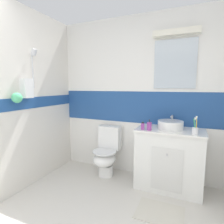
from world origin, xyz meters
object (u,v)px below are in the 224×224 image
sink_basin (170,125)px  soap_dispenser (149,126)px  toilet (107,153)px  perfume_flask_small (143,126)px  toothbrush_cup (195,130)px

sink_basin → soap_dispenser: size_ratio=2.59×
sink_basin → toilet: 1.11m
toilet → perfume_flask_small: perfume_flask_small is taller
sink_basin → soap_dispenser: (-0.25, -0.19, -0.01)m
toilet → toothbrush_cup: toothbrush_cup is taller
toilet → soap_dispenser: soap_dispenser is taller
toothbrush_cup → perfume_flask_small: 0.64m
toothbrush_cup → perfume_flask_small: (-0.64, 0.00, -0.01)m
toothbrush_cup → perfume_flask_small: size_ratio=2.12×
toothbrush_cup → soap_dispenser: 0.56m
sink_basin → toilet: size_ratio=0.48×
perfume_flask_small → toothbrush_cup: bearing=-0.3°
toothbrush_cup → soap_dispenser: size_ratio=1.52×
sink_basin → toothbrush_cup: toothbrush_cup is taller
toilet → soap_dispenser: size_ratio=5.41×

